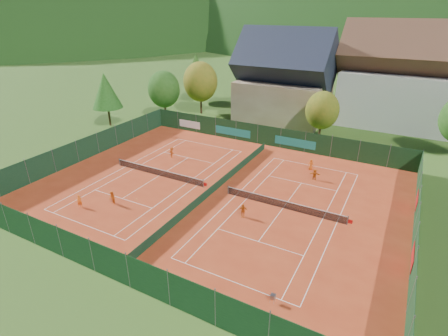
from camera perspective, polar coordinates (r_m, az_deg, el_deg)
ground at (r=39.56m, az=-1.38°, el=-3.73°), size 600.00×600.00×0.00m
clay_pad at (r=39.54m, az=-1.38°, el=-3.70°), size 40.00×32.00×0.01m
court_markings_left at (r=43.64m, az=-10.55°, el=-1.24°), size 11.03×23.83×0.00m
court_markings_right at (r=36.74m, az=9.60°, el=-6.48°), size 11.03×23.83×0.00m
tennis_net_left at (r=43.34m, az=-10.44°, el=-0.69°), size 13.30×0.10×1.02m
tennis_net_right at (r=36.45m, az=9.88°, el=-5.87°), size 13.30×0.10×1.02m
court_divider at (r=39.31m, az=-1.39°, el=-3.06°), size 0.03×28.80×1.00m
fence_north at (r=52.39m, az=6.88°, el=5.25°), size 40.00×0.10×3.00m
fence_south at (r=28.33m, az=-18.18°, el=-14.56°), size 40.00×0.04×3.00m
fence_west at (r=51.01m, az=-21.35°, el=3.16°), size 0.04×32.00×3.00m
fence_east at (r=34.93m, az=28.86°, el=-8.55°), size 0.09×32.00×3.00m
chalet at (r=64.61m, az=9.78°, el=13.58°), size 16.20×12.00×16.00m
hotel_block_a at (r=67.10m, az=27.46°, el=12.29°), size 21.60×11.00×17.25m
tree_west_front at (r=65.10m, az=-9.79°, el=12.55°), size 5.72×5.72×8.69m
tree_west_mid at (r=67.52m, az=-3.88°, el=13.87°), size 6.44×6.44×9.78m
tree_west_back at (r=77.23m, az=-4.56°, el=15.75°), size 5.60×5.60×10.00m
tree_center at (r=55.17m, az=15.74°, el=9.05°), size 5.01×5.01×7.60m
tree_west_side at (r=63.18m, az=-18.76°, el=11.87°), size 5.04×5.04×9.00m
mountain_backdrop at (r=270.23m, az=30.41°, el=9.00°), size 820.00×530.00×242.00m
ball_hopper at (r=26.16m, az=8.01°, el=-20.04°), size 0.34×0.34×0.80m
loose_ball_0 at (r=39.00m, az=-14.11°, el=-4.91°), size 0.07×0.07×0.07m
loose_ball_1 at (r=29.96m, az=-5.29°, el=-14.33°), size 0.07×0.07×0.07m
loose_ball_2 at (r=41.75m, az=1.10°, el=-2.02°), size 0.07×0.07×0.07m
player_left_near at (r=39.13m, az=-22.52°, el=-5.00°), size 0.58×0.58×1.35m
player_left_mid at (r=38.39m, az=-17.79°, el=-4.69°), size 0.89×0.81×1.49m
player_left_far at (r=48.36m, az=-8.52°, el=2.54°), size 1.08×0.78×1.51m
player_right_near at (r=34.53m, az=3.10°, el=-6.96°), size 0.91×0.70×1.44m
player_right_far_a at (r=45.59m, az=14.02°, el=0.56°), size 0.77×0.58×1.42m
player_right_far_b at (r=43.01m, az=14.58°, el=-1.05°), size 1.32×0.56×1.38m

